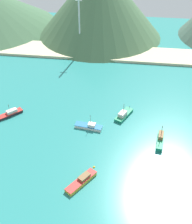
# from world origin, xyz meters

# --- Properties ---
(ground) EXTENTS (260.00, 280.00, 0.50)m
(ground) POSITION_xyz_m (0.00, 30.00, -0.25)
(ground) COLOR teal
(fishing_boat_0) EXTENTS (9.28, 9.45, 5.10)m
(fishing_boat_0) POSITION_xyz_m (-25.64, 50.99, 0.79)
(fishing_boat_0) COLOR #232328
(fishing_boat_0) RESTS_ON ground
(fishing_boat_5) EXTENTS (3.23, 10.22, 6.81)m
(fishing_boat_5) POSITION_xyz_m (30.93, 43.51, 1.03)
(fishing_boat_5) COLOR #198466
(fishing_boat_5) RESTS_ON ground
(fishing_boat_6) EXTENTS (8.47, 10.75, 2.05)m
(fishing_boat_6) POSITION_xyz_m (7.29, 22.19, 0.76)
(fishing_boat_6) COLOR gold
(fishing_boat_6) RESTS_ON ground
(fishing_boat_7) EXTENTS (6.94, 10.09, 6.04)m
(fishing_boat_7) POSITION_xyz_m (17.58, 56.04, 0.92)
(fishing_boat_7) COLOR #198466
(fishing_boat_7) RESTS_ON ground
(fishing_boat_8) EXTENTS (10.26, 4.14, 6.00)m
(fishing_boat_8) POSITION_xyz_m (5.62, 47.64, 0.76)
(fishing_boat_8) COLOR silver
(fishing_boat_8) RESTS_ON ground
(buoy_1) EXTENTS (0.68, 0.68, 0.68)m
(buoy_1) POSITION_xyz_m (10.06, 28.73, 0.12)
(buoy_1) COLOR gold
(buoy_1) RESTS_ON ground
(beach_strip) EXTENTS (247.00, 17.90, 1.20)m
(beach_strip) POSITION_xyz_m (0.00, 109.38, 0.60)
(beach_strip) COLOR beige
(beach_strip) RESTS_ON ground
(hill_central) EXTENTS (71.78, 71.78, 40.85)m
(hill_central) POSITION_xyz_m (-1.45, 133.85, 20.42)
(hill_central) COLOR #476B47
(hill_central) RESTS_ON ground
(radio_tower) EXTENTS (3.31, 2.65, 33.10)m
(radio_tower) POSITION_xyz_m (-8.47, 108.72, 16.88)
(radio_tower) COLOR silver
(radio_tower) RESTS_ON ground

